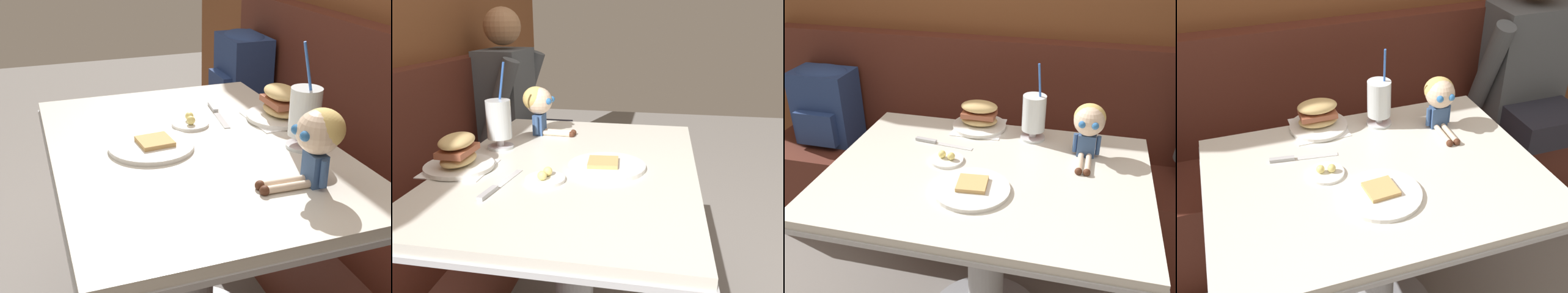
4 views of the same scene
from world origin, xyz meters
TOP-DOWN VIEW (x-y plane):
  - booth_bench at (0.00, 0.81)m, footprint 2.60×0.48m
  - diner_table at (0.00, 0.18)m, footprint 1.11×0.81m
  - toast_plate at (-0.02, 0.06)m, footprint 0.25×0.25m
  - milkshake_glass at (0.12, 0.48)m, footprint 0.10×0.10m
  - sandwich_plate at (-0.11, 0.53)m, footprint 0.22×0.22m
  - butter_saucer at (-0.16, 0.23)m, footprint 0.12×0.12m
  - butter_knife at (-0.25, 0.35)m, footprint 0.24×0.05m
  - seated_doll at (0.32, 0.39)m, footprint 0.12×0.22m
  - diner_patron at (0.99, 0.76)m, footprint 0.55×0.48m

SIDE VIEW (x-z plane):
  - booth_bench at x=0.00m, z-range -0.17..0.83m
  - diner_table at x=0.00m, z-range 0.17..0.91m
  - diner_patron at x=0.99m, z-range 0.34..1.15m
  - butter_knife at x=-0.25m, z-range 0.74..0.75m
  - toast_plate at x=-0.02m, z-range 0.74..0.76m
  - butter_saucer at x=-0.16m, z-range 0.73..0.77m
  - sandwich_plate at x=-0.11m, z-range 0.73..0.84m
  - milkshake_glass at x=0.12m, z-range 0.68..1.00m
  - seated_doll at x=0.32m, z-range 0.77..0.97m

